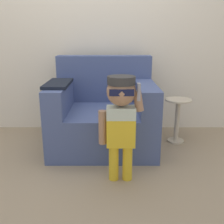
# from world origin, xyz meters

# --- Properties ---
(ground_plane) EXTENTS (10.00, 10.00, 0.00)m
(ground_plane) POSITION_xyz_m (0.00, 0.00, 0.00)
(ground_plane) COLOR #998466
(wall_back) EXTENTS (10.00, 0.05, 2.60)m
(wall_back) POSITION_xyz_m (0.00, 0.63, 1.30)
(wall_back) COLOR beige
(wall_back) RESTS_ON ground_plane
(armchair) EXTENTS (1.10, 0.95, 0.95)m
(armchair) POSITION_xyz_m (0.18, 0.06, 0.34)
(armchair) COLOR #475684
(armchair) RESTS_ON ground_plane
(person_child) EXTENTS (0.36, 0.27, 0.87)m
(person_child) POSITION_xyz_m (0.35, -0.69, 0.58)
(person_child) COLOR gold
(person_child) RESTS_ON ground_plane
(side_table) EXTENTS (0.28, 0.28, 0.50)m
(side_table) POSITION_xyz_m (1.01, 0.12, 0.30)
(side_table) COLOR beige
(side_table) RESTS_ON ground_plane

